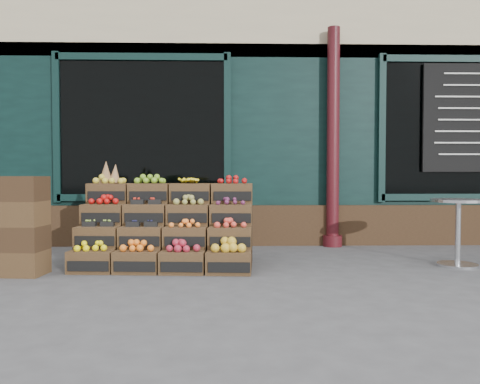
{
  "coord_description": "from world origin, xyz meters",
  "views": [
    {
      "loc": [
        -0.34,
        -4.79,
        1.04
      ],
      "look_at": [
        -0.2,
        0.7,
        0.85
      ],
      "focal_mm": 35.0,
      "sensor_mm": 36.0,
      "label": 1
    }
  ],
  "objects": [
    {
      "name": "shop_facade",
      "position": [
        0.0,
        5.11,
        2.4
      ],
      "size": [
        12.0,
        6.24,
        4.8
      ],
      "color": "black",
      "rests_on": "ground"
    },
    {
      "name": "shopkeeper",
      "position": [
        -1.44,
        2.75,
        0.95
      ],
      "size": [
        0.75,
        0.55,
        1.9
      ],
      "primitive_type": "imported",
      "rotation": [
        0.0,
        0.0,
        3.28
      ],
      "color": "#164D1B",
      "rests_on": "ground"
    },
    {
      "name": "bistro_table",
      "position": [
        2.3,
        0.49,
        0.48
      ],
      "size": [
        0.61,
        0.61,
        0.77
      ],
      "rotation": [
        0.0,
        0.0,
        -0.23
      ],
      "color": "#B9BAC0",
      "rests_on": "ground"
    },
    {
      "name": "crate_display",
      "position": [
        -1.04,
        0.62,
        0.38
      ],
      "size": [
        2.01,
        1.08,
        1.22
      ],
      "rotation": [
        0.0,
        0.0,
        -0.07
      ],
      "color": "#432E1A",
      "rests_on": "ground"
    },
    {
      "name": "ground",
      "position": [
        0.0,
        0.0,
        0.0
      ],
      "size": [
        60.0,
        60.0,
        0.0
      ],
      "primitive_type": "plane",
      "color": "#414143",
      "rests_on": "ground"
    },
    {
      "name": "spare_crates",
      "position": [
        -2.53,
        0.14,
        0.52
      ],
      "size": [
        0.55,
        0.41,
        1.04
      ],
      "rotation": [
        0.0,
        0.0,
        -0.1
      ],
      "color": "#432E1A",
      "rests_on": "ground"
    }
  ]
}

